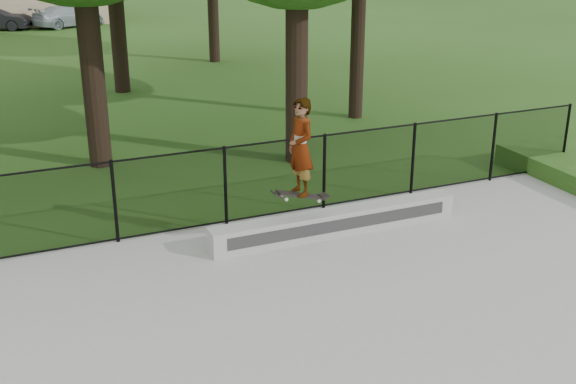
# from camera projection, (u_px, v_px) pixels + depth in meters

# --- Properties ---
(grind_ledge) EXTENTS (4.71, 0.40, 0.44)m
(grind_ledge) POSITION_uv_depth(u_px,v_px,m) (336.00, 222.00, 12.87)
(grind_ledge) COLOR #B5B5B0
(grind_ledge) RESTS_ON concrete_slab
(car_c) EXTENTS (3.89, 2.90, 1.12)m
(car_c) POSITION_uv_depth(u_px,v_px,m) (69.00, 16.00, 38.33)
(car_c) COLOR #A8B4BF
(car_c) RESTS_ON ground
(skater_airborne) EXTENTS (0.82, 0.63, 1.83)m
(skater_airborne) POSITION_uv_depth(u_px,v_px,m) (301.00, 149.00, 11.81)
(skater_airborne) COLOR black
(skater_airborne) RESTS_ON ground
(chainlink_fence) EXTENTS (16.06, 0.06, 1.50)m
(chainlink_fence) POSITION_uv_depth(u_px,v_px,m) (225.00, 186.00, 13.10)
(chainlink_fence) COLOR black
(chainlink_fence) RESTS_ON concrete_slab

